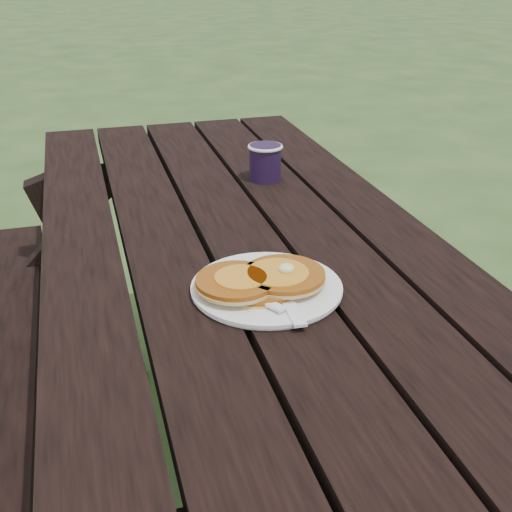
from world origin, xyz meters
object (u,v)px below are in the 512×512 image
object	(u,v)px
plate	(267,288)
pancake_stack	(262,280)
picnic_table	(243,394)
coffee_cup	(265,160)

from	to	relation	value
plate	pancake_stack	size ratio (longest dim) A/B	1.13
picnic_table	plate	xyz separation A→B (m)	(-0.01, -0.22, 0.39)
pancake_stack	picnic_table	bearing A→B (deg)	83.69
pancake_stack	coffee_cup	distance (m)	0.56
pancake_stack	coffee_cup	bearing A→B (deg)	72.72
picnic_table	pancake_stack	size ratio (longest dim) A/B	8.44
plate	pancake_stack	xyz separation A→B (m)	(-0.01, -0.01, 0.02)
picnic_table	coffee_cup	world-z (taller)	coffee_cup
coffee_cup	picnic_table	bearing A→B (deg)	-114.64
plate	picnic_table	bearing A→B (deg)	86.18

